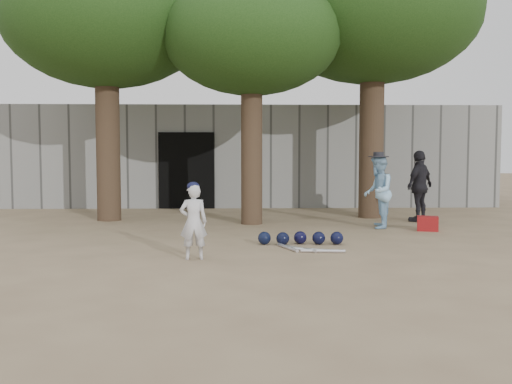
{
  "coord_description": "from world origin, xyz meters",
  "views": [
    {
      "loc": [
        0.3,
        -8.68,
        1.63
      ],
      "look_at": [
        0.6,
        1.0,
        0.95
      ],
      "focal_mm": 40.0,
      "sensor_mm": 36.0,
      "label": 1
    }
  ],
  "objects_px": {
    "boy_player": "(193,222)",
    "spectator_blue": "(378,192)",
    "spectator_dark": "(420,186)",
    "red_bag": "(428,224)"
  },
  "relations": [
    {
      "from": "boy_player",
      "to": "red_bag",
      "type": "relative_size",
      "value": 2.73
    },
    {
      "from": "spectator_blue",
      "to": "boy_player",
      "type": "bearing_deg",
      "value": -32.37
    },
    {
      "from": "boy_player",
      "to": "spectator_dark",
      "type": "distance_m",
      "value": 6.75
    },
    {
      "from": "boy_player",
      "to": "red_bag",
      "type": "height_order",
      "value": "boy_player"
    },
    {
      "from": "boy_player",
      "to": "spectator_blue",
      "type": "relative_size",
      "value": 0.73
    },
    {
      "from": "spectator_blue",
      "to": "spectator_dark",
      "type": "bearing_deg",
      "value": 146.78
    },
    {
      "from": "spectator_blue",
      "to": "spectator_dark",
      "type": "relative_size",
      "value": 0.94
    },
    {
      "from": "boy_player",
      "to": "spectator_blue",
      "type": "distance_m",
      "value": 5.03
    },
    {
      "from": "red_bag",
      "to": "spectator_blue",
      "type": "bearing_deg",
      "value": 156.08
    },
    {
      "from": "boy_player",
      "to": "red_bag",
      "type": "xyz_separation_m",
      "value": [
        4.61,
        3.02,
        -0.42
      ]
    }
  ]
}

